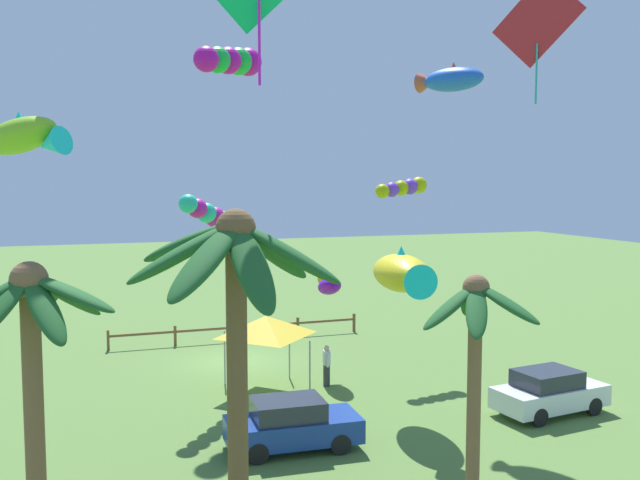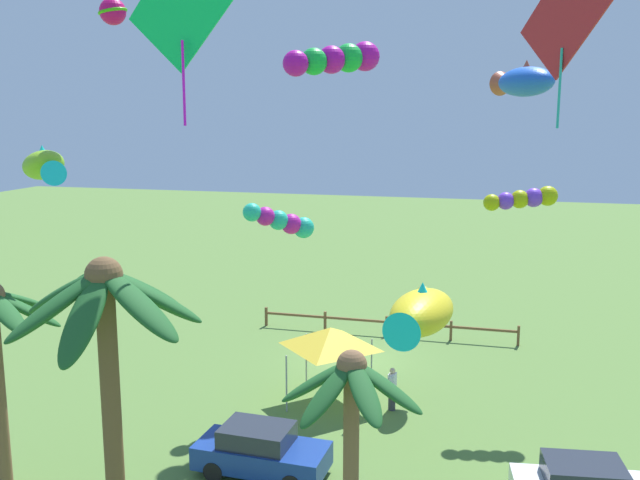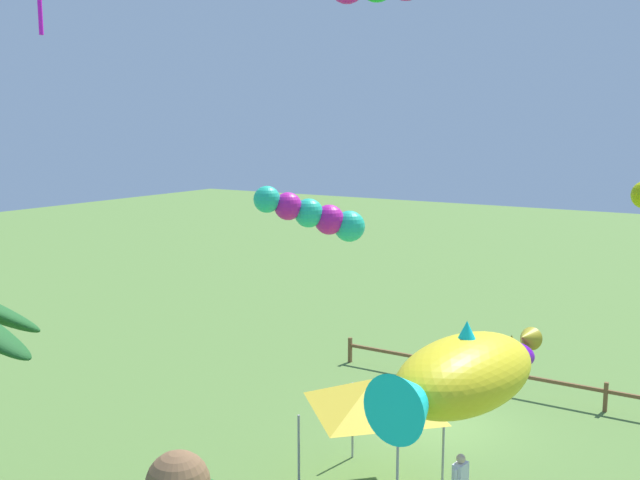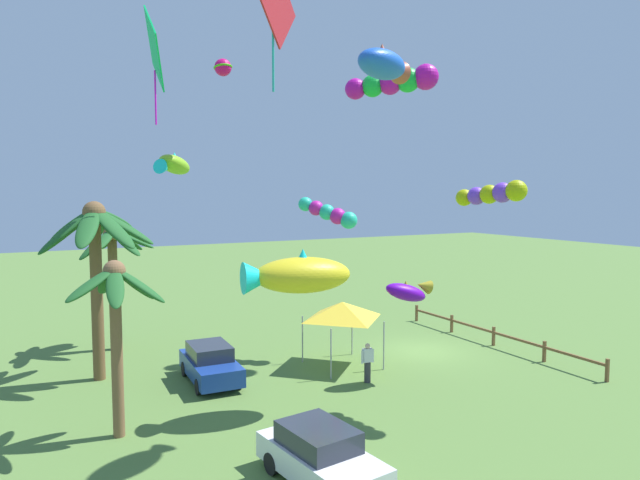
% 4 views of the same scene
% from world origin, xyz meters
% --- Properties ---
extents(ground_plane, '(120.00, 120.00, 0.00)m').
position_xyz_m(ground_plane, '(0.00, 0.00, 0.00)').
color(ground_plane, '#567A38').
extents(palm_tree_1, '(3.29, 3.14, 5.54)m').
position_xyz_m(palm_tree_1, '(-3.04, 14.37, 4.21)').
color(palm_tree_1, brown).
rests_on(palm_tree_1, ground).
extents(palm_tree_2, '(4.86, 4.53, 7.26)m').
position_xyz_m(palm_tree_2, '(3.01, 14.16, 5.67)').
color(palm_tree_2, brown).
rests_on(palm_tree_2, ground).
extents(rail_fence, '(12.37, 0.12, 0.95)m').
position_xyz_m(rail_fence, '(-0.92, -3.73, 0.60)').
color(rail_fence, brown).
rests_on(rail_fence, ground).
extents(parked_car_1, '(3.97, 1.88, 1.51)m').
position_xyz_m(parked_car_1, '(0.55, 10.30, 0.75)').
color(parked_car_1, navy).
rests_on(parked_car_1, ground).
extents(spectator_0, '(0.28, 0.55, 1.59)m').
position_xyz_m(spectator_0, '(-2.50, 4.77, 0.81)').
color(spectator_0, '#38383D').
rests_on(spectator_0, ground).
extents(festival_tent, '(2.86, 2.86, 2.85)m').
position_xyz_m(festival_tent, '(-0.17, 4.57, 2.47)').
color(festival_tent, '#9E9EA3').
rests_on(festival_tent, ground).
extents(kite_fish_0, '(2.22, 3.97, 1.55)m').
position_xyz_m(kite_fish_0, '(-3.84, 8.56, 4.79)').
color(kite_fish_0, yellow).
extents(kite_diamond_1, '(1.87, 2.18, 3.94)m').
position_xyz_m(kite_diamond_1, '(-7.21, 10.85, 12.70)').
color(kite_diamond_1, red).
extents(kite_tube_2, '(3.22, 3.45, 1.45)m').
position_xyz_m(kite_tube_2, '(0.40, 1.51, 12.61)').
color(kite_tube_2, '#BC109B').
extents(kite_fish_3, '(2.64, 2.54, 1.32)m').
position_xyz_m(kite_fish_3, '(7.52, 9.92, 8.98)').
color(kite_fish_3, '#80C121').
extents(kite_diamond_4, '(3.19, 0.84, 4.46)m').
position_xyz_m(kite_diamond_4, '(1.85, 11.93, 13.08)').
color(kite_diamond_4, '#0CC95F').
extents(kite_ball_5, '(1.17, 1.17, 0.85)m').
position_xyz_m(kite_ball_5, '(6.26, 7.67, 13.76)').
color(kite_ball_5, '#D70D61').
extents(kite_tube_6, '(2.25, 2.20, 1.47)m').
position_xyz_m(kite_tube_6, '(1.82, 4.10, 6.64)').
color(kite_tube_6, '#21C299').
extents(kite_fish_7, '(1.15, 2.18, 1.12)m').
position_xyz_m(kite_fish_7, '(-3.13, 3.27, 3.67)').
color(kite_fish_7, '#6009B7').
extents(kite_tube_8, '(2.59, 1.15, 0.90)m').
position_xyz_m(kite_tube_8, '(-6.76, 2.50, 7.55)').
color(kite_tube_8, '#A8B80B').
extents(kite_fish_9, '(2.19, 2.71, 1.05)m').
position_xyz_m(kite_fish_9, '(-6.45, 6.84, 11.48)').
color(kite_fish_9, blue).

